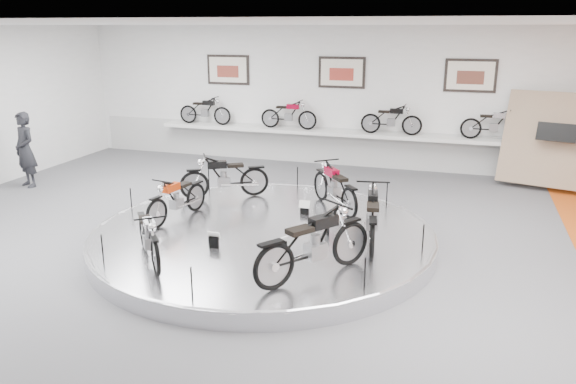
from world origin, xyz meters
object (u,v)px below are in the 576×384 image
(shelf, at_px, (338,133))
(bike_c, at_px, (225,176))
(bike_e, at_px, (149,236))
(visitor, at_px, (25,150))
(display_platform, at_px, (263,237))
(bike_d, at_px, (177,198))
(bike_f, at_px, (314,243))
(bike_a, at_px, (372,216))
(bike_b, at_px, (335,187))

(shelf, distance_m, bike_c, 4.96)
(shelf, relative_size, bike_c, 6.59)
(bike_e, height_order, visitor, visitor)
(display_platform, height_order, visitor, visitor)
(bike_c, height_order, visitor, visitor)
(bike_c, height_order, bike_e, bike_c)
(display_platform, relative_size, shelf, 0.58)
(bike_c, bearing_deg, bike_d, 48.98)
(bike_e, height_order, bike_f, bike_f)
(bike_d, distance_m, bike_e, 2.05)
(display_platform, distance_m, bike_f, 2.33)
(display_platform, height_order, bike_d, bike_d)
(shelf, distance_m, bike_d, 6.61)
(visitor, bearing_deg, shelf, 53.71)
(bike_f, bearing_deg, bike_a, 15.12)
(visitor, bearing_deg, bike_c, 18.72)
(bike_b, relative_size, bike_e, 1.11)
(bike_b, distance_m, visitor, 8.13)
(shelf, height_order, bike_a, bike_a)
(bike_c, bearing_deg, bike_b, 148.14)
(bike_f, xyz_separation_m, visitor, (-8.56, 3.69, 0.11))
(display_platform, bearing_deg, bike_a, -2.21)
(visitor, bearing_deg, display_platform, 6.31)
(bike_f, bearing_deg, bike_c, 76.81)
(display_platform, xyz_separation_m, bike_b, (1.00, 1.61, 0.64))
(bike_b, xyz_separation_m, bike_d, (-2.80, -1.56, -0.04))
(bike_d, bearing_deg, bike_a, 99.02)
(bike_b, xyz_separation_m, bike_f, (0.44, -3.32, 0.06))
(shelf, xyz_separation_m, visitor, (-7.12, -4.41, -0.04))
(bike_c, bearing_deg, shelf, -138.06)
(bike_c, distance_m, bike_e, 3.61)
(display_platform, relative_size, bike_e, 4.31)
(display_platform, distance_m, shelf, 6.46)
(bike_a, relative_size, visitor, 0.91)
(display_platform, distance_m, bike_b, 2.00)
(bike_b, bearing_deg, bike_e, 108.38)
(shelf, height_order, visitor, visitor)
(shelf, xyz_separation_m, bike_e, (-1.25, -8.32, -0.26))
(bike_e, bearing_deg, bike_d, 155.50)
(bike_a, distance_m, bike_d, 3.86)
(bike_a, xyz_separation_m, bike_b, (-1.05, 1.69, -0.02))
(bike_a, relative_size, bike_c, 1.04)
(shelf, height_order, bike_f, bike_f)
(bike_c, relative_size, bike_d, 1.11)
(display_platform, xyz_separation_m, bike_f, (1.44, -1.70, 0.70))
(bike_c, relative_size, bike_e, 1.12)
(bike_c, xyz_separation_m, bike_e, (0.25, -3.60, -0.05))
(bike_e, relative_size, visitor, 0.77)
(bike_d, xyz_separation_m, bike_e, (0.56, -1.98, -0.01))
(shelf, distance_m, bike_f, 8.23)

